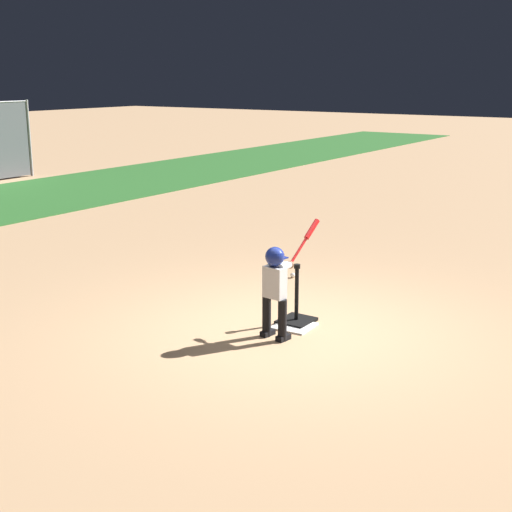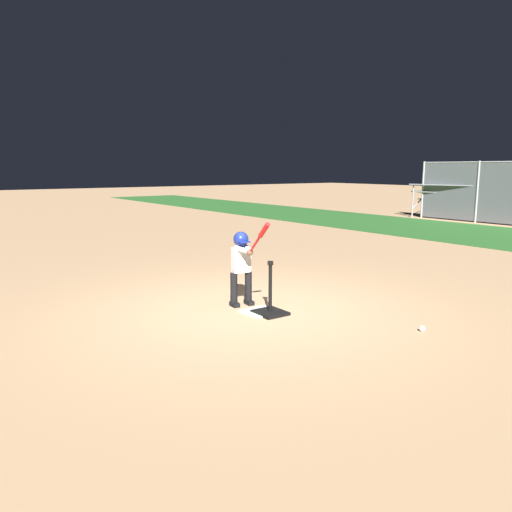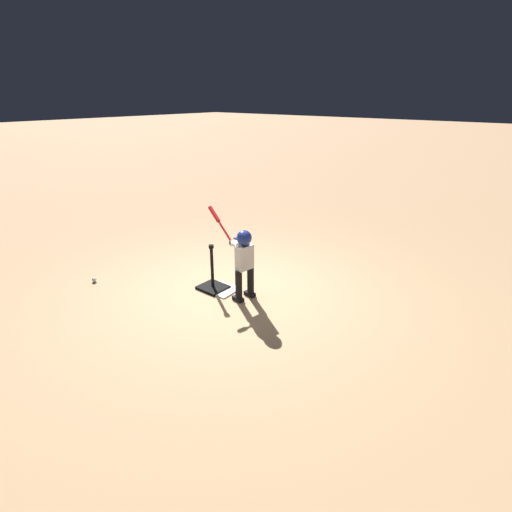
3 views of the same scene
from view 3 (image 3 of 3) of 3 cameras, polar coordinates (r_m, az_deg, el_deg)
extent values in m
plane|color=tan|center=(6.20, -3.63, -5.05)|extent=(90.00, 90.00, 0.00)
cube|color=white|center=(6.25, -4.85, -4.77)|extent=(0.46, 0.46, 0.02)
cube|color=black|center=(6.30, -6.16, -4.48)|extent=(0.42, 0.38, 0.04)
cylinder|color=black|center=(6.15, -6.29, -1.65)|extent=(0.05, 0.05, 0.64)
cylinder|color=black|center=(6.02, -6.42, 1.35)|extent=(0.08, 0.08, 0.05)
cylinder|color=black|center=(5.80, -2.48, -4.36)|extent=(0.11, 0.11, 0.49)
cube|color=black|center=(5.91, -2.57, -6.14)|extent=(0.19, 0.11, 0.06)
cylinder|color=black|center=(5.94, -0.78, -3.67)|extent=(0.11, 0.11, 0.49)
cube|color=black|center=(6.05, -0.90, -5.43)|extent=(0.19, 0.11, 0.06)
cube|color=silver|center=(5.70, -1.67, -0.20)|extent=(0.17, 0.27, 0.36)
sphere|color=brown|center=(5.59, -1.70, 2.50)|extent=(0.18, 0.18, 0.18)
sphere|color=navy|center=(5.59, -1.70, 2.62)|extent=(0.22, 0.22, 0.22)
cube|color=navy|center=(5.66, -2.30, 2.58)|extent=(0.13, 0.17, 0.01)
cylinder|color=silver|center=(5.71, -2.89, 1.59)|extent=(0.29, 0.19, 0.11)
cylinder|color=silver|center=(5.75, -2.27, 1.79)|extent=(0.30, 0.12, 0.11)
sphere|color=brown|center=(5.83, -3.44, 1.88)|extent=(0.09, 0.09, 0.09)
cylinder|color=red|center=(5.94, -5.01, 4.41)|extent=(0.51, 0.10, 0.45)
cylinder|color=red|center=(6.02, -5.99, 5.97)|extent=(0.25, 0.09, 0.23)
cylinder|color=black|center=(5.83, -3.34, 1.72)|extent=(0.05, 0.05, 0.05)
sphere|color=white|center=(6.98, -22.11, -3.16)|extent=(0.07, 0.07, 0.07)
camera|label=1|loc=(8.58, 61.74, 11.48)|focal=50.00mm
camera|label=2|loc=(12.17, -10.84, 17.67)|focal=35.00mm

